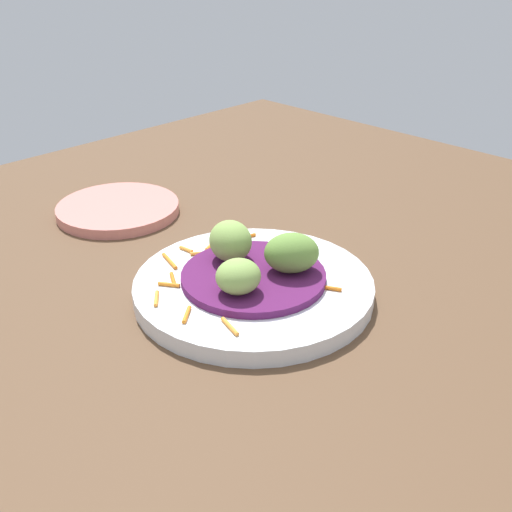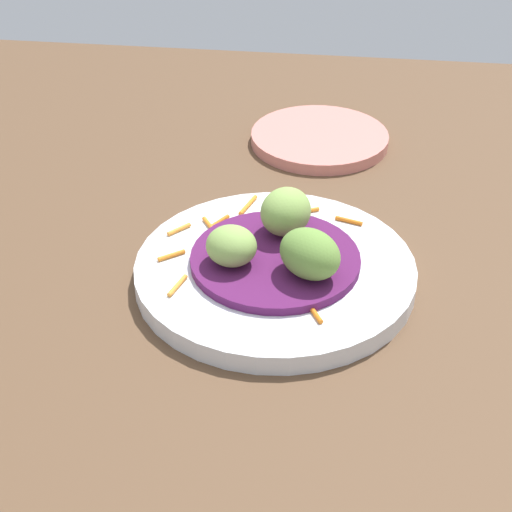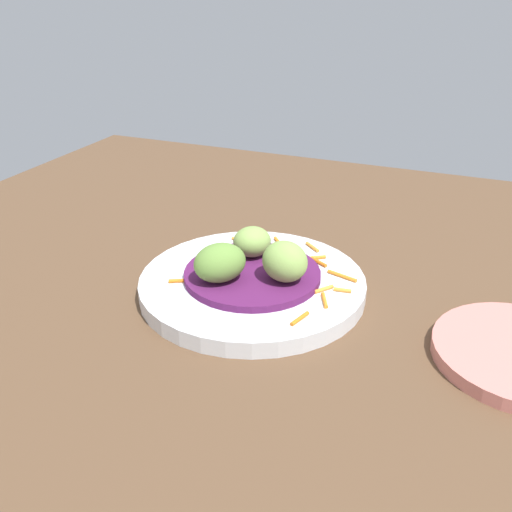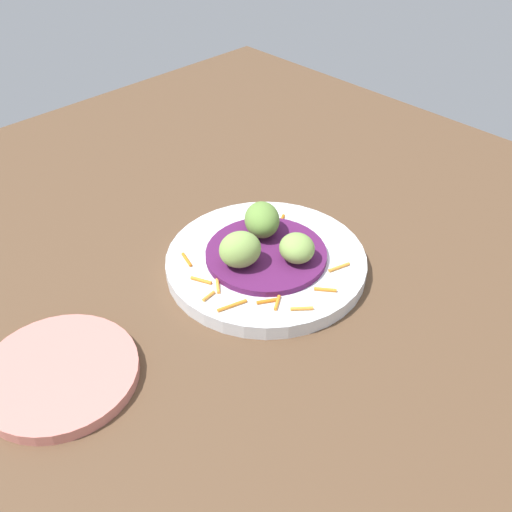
{
  "view_description": "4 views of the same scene",
  "coord_description": "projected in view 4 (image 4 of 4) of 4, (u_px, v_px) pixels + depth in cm",
  "views": [
    {
      "loc": [
        41.33,
        -44.29,
        36.21
      ],
      "look_at": [
        1.89,
        -4.48,
        6.63
      ],
      "focal_mm": 44.49,
      "sensor_mm": 36.0,
      "label": 1
    },
    {
      "loc": [
        56.33,
        1.16,
        42.65
      ],
      "look_at": [
        3.56,
        -6.01,
        5.72
      ],
      "focal_mm": 54.15,
      "sensor_mm": 36.0,
      "label": 2
    },
    {
      "loc": [
        -19.57,
        45.8,
        33.81
      ],
      "look_at": [
        1.71,
        -5.81,
        5.83
      ],
      "focal_mm": 40.22,
      "sensor_mm": 36.0,
      "label": 3
    },
    {
      "loc": [
        -39.8,
        -45.35,
        49.7
      ],
      "look_at": [
        -0.09,
        -4.56,
        4.85
      ],
      "focal_mm": 42.51,
      "sensor_mm": 36.0,
      "label": 4
    }
  ],
  "objects": [
    {
      "name": "table_surface",
      "position": [
        232.0,
        264.0,
        0.77
      ],
      "size": [
        110.0,
        110.0,
        2.0
      ],
      "primitive_type": "cube",
      "color": "brown",
      "rests_on": "ground"
    },
    {
      "name": "main_plate",
      "position": [
        266.0,
        262.0,
        0.75
      ],
      "size": [
        24.6,
        24.6,
        1.81
      ],
      "primitive_type": "cylinder",
      "color": "silver",
      "rests_on": "table_surface"
    },
    {
      "name": "cabbage_bed",
      "position": [
        266.0,
        254.0,
        0.74
      ],
      "size": [
        14.82,
        14.82,
        0.79
      ],
      "primitive_type": "cylinder",
      "color": "#51194C",
      "rests_on": "main_plate"
    },
    {
      "name": "carrot_garnish",
      "position": [
        259.0,
        283.0,
        0.7
      ],
      "size": [
        18.7,
        17.84,
        0.4
      ],
      "color": "orange",
      "rests_on": "main_plate"
    },
    {
      "name": "guac_scoop_left",
      "position": [
        297.0,
        248.0,
        0.71
      ],
      "size": [
        5.53,
        5.65,
        3.37
      ],
      "primitive_type": "ellipsoid",
      "rotation": [
        0.0,
        0.0,
        5.89
      ],
      "color": "#84A851",
      "rests_on": "cabbage_bed"
    },
    {
      "name": "guac_scoop_center",
      "position": [
        262.0,
        220.0,
        0.75
      ],
      "size": [
        6.95,
        7.09,
        4.08
      ],
      "primitive_type": "ellipsoid",
      "rotation": [
        0.0,
        0.0,
        4.01
      ],
      "color": "olive",
      "rests_on": "cabbage_bed"
    },
    {
      "name": "guac_scoop_right",
      "position": [
        240.0,
        249.0,
        0.7
      ],
      "size": [
        6.3,
        5.98,
        4.29
      ],
      "primitive_type": "ellipsoid",
      "rotation": [
        0.0,
        0.0,
        5.89
      ],
      "color": "#84A851",
      "rests_on": "cabbage_bed"
    },
    {
      "name": "side_plate_small",
      "position": [
        59.0,
        374.0,
        0.61
      ],
      "size": [
        16.0,
        16.0,
        1.32
      ],
      "primitive_type": "cylinder",
      "color": "tan",
      "rests_on": "table_surface"
    }
  ]
}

